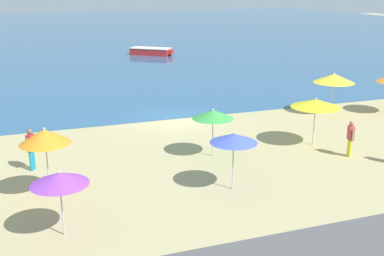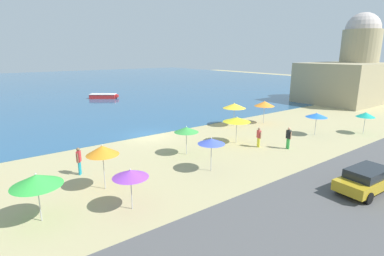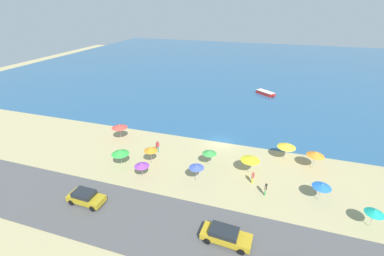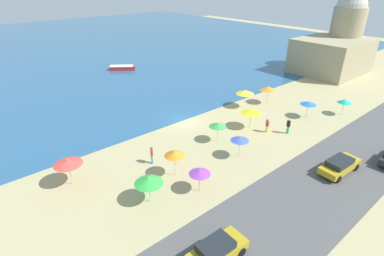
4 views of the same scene
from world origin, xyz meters
The scene contains 19 objects.
ground_plane centered at (0.00, 0.00, 0.00)m, with size 160.00×160.00×0.00m, color tan.
sea centered at (0.00, 55.00, 0.03)m, with size 150.00×110.00×0.05m, color #295881.
coastal_road centered at (0.00, -18.00, 0.03)m, with size 80.00×8.00×0.06m, color #4E4E4F.
beach_umbrella_0 centered at (17.20, -12.02, 1.89)m, with size 1.73×1.73×2.19m.
beach_umbrella_1 centered at (12.91, -3.19, 2.22)m, with size 2.22×2.22×2.56m.
beach_umbrella_2 centered at (-7.61, -8.60, 2.36)m, with size 1.86×1.86×2.71m.
beach_umbrella_3 centered at (9.41, -2.01, 2.19)m, with size 2.44×2.44×2.52m.
beach_umbrella_4 centered at (-0.23, -6.53, 1.99)m, with size 1.89×1.89×2.26m.
beach_umbrella_5 centered at (12.92, -9.46, 1.95)m, with size 1.99×1.99×2.22m.
beach_umbrella_7 centered at (-0.89, -10.24, 2.07)m, with size 1.81×1.81×2.32m.
beach_umbrella_8 centered at (5.05, -6.69, 2.10)m, with size 2.40×2.40×2.37m.
beach_umbrella_9 centered at (-11.31, -10.11, 2.07)m, with size 2.30×2.30×2.41m.
beach_umbrella_10 centered at (-7.39, -11.68, 1.92)m, with size 1.82×1.82×2.18m.
bather_0 centered at (5.68, -8.69, 0.95)m, with size 0.31×0.55×1.69m.
bather_1 centered at (-8.11, -5.57, 1.03)m, with size 0.38×0.49×1.83m.
bather_2 centered at (7.25, -10.46, 1.03)m, with size 0.26×0.57×1.83m.
parked_car_2 centered at (4.16, -17.99, 0.81)m, with size 4.62×2.08×1.41m.
skiff_nearshore centered at (5.41, 25.46, 0.44)m, with size 4.57×3.98×0.78m.
harbor_fortress centered at (36.34, -0.93, 4.65)m, with size 13.45×10.53×13.89m.
Camera 2 is at (-13.25, -24.49, 7.74)m, focal length 28.00 mm.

